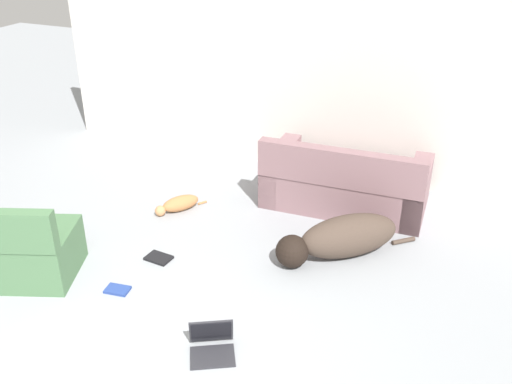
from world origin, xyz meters
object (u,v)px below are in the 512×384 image
(couch, at_px, (345,183))
(cat, at_px, (178,204))
(side_chair, at_px, (38,251))
(book_black, at_px, (159,258))
(book_blue, at_px, (117,290))
(dog, at_px, (340,238))
(laptop_open, at_px, (212,342))

(couch, height_order, cat, couch)
(couch, relative_size, side_chair, 2.07)
(book_black, bearing_deg, cat, 108.77)
(book_blue, bearing_deg, side_chair, -173.29)
(dog, xyz_separation_m, book_black, (-1.53, -0.73, -0.18))
(laptop_open, distance_m, book_blue, 1.12)
(side_chair, bearing_deg, couch, -152.77)
(cat, bearing_deg, side_chair, 16.22)
(cat, height_order, side_chair, side_chair)
(couch, relative_size, book_blue, 7.91)
(cat, bearing_deg, couch, 152.46)
(book_black, bearing_deg, side_chair, -141.39)
(side_chair, bearing_deg, cat, -129.56)
(dog, bearing_deg, cat, -47.39)
(couch, bearing_deg, cat, 25.45)
(cat, xyz_separation_m, laptop_open, (1.31, -1.76, 0.00))
(side_chair, bearing_deg, dog, -170.93)
(book_black, height_order, side_chair, side_chair)
(couch, xyz_separation_m, dog, (0.24, -1.01, -0.06))
(book_blue, xyz_separation_m, side_chair, (-0.74, -0.09, 0.26))
(cat, distance_m, laptop_open, 2.20)
(dog, distance_m, book_blue, 2.06)
(dog, distance_m, book_black, 1.71)
(cat, height_order, laptop_open, laptop_open)
(couch, xyz_separation_m, book_black, (-1.30, -1.74, -0.24))
(dog, height_order, book_black, dog)
(couch, bearing_deg, side_chair, 46.00)
(cat, relative_size, laptop_open, 1.26)
(book_black, relative_size, book_blue, 1.13)
(couch, height_order, laptop_open, couch)
(laptop_open, xyz_separation_m, book_blue, (-1.08, 0.32, -0.07))
(book_black, distance_m, book_blue, 0.56)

